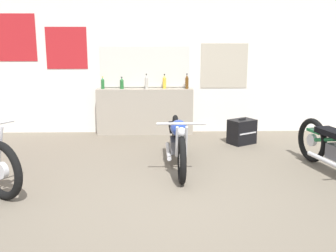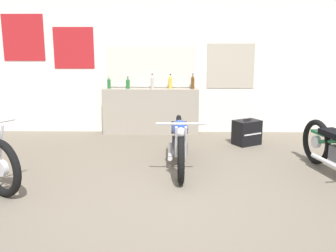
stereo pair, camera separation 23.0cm
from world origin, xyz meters
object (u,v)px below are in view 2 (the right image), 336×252
(bottle_left_center, at_px, (128,83))
(bottle_right_center, at_px, (170,82))
(bottle_center, at_px, (152,82))
(hard_case_black, at_px, (247,132))
(bottle_rightmost, at_px, (193,82))
(motorcycle_blue, at_px, (179,140))
(bottle_leftmost, at_px, (109,83))

(bottle_left_center, xyz_separation_m, bottle_right_center, (0.82, 0.03, 0.02))
(bottle_center, bearing_deg, bottle_left_center, 174.48)
(bottle_left_center, bearing_deg, hard_case_black, -20.14)
(bottle_rightmost, bearing_deg, bottle_left_center, 178.94)
(bottle_right_center, xyz_separation_m, bottle_rightmost, (0.43, -0.05, 0.01))
(motorcycle_blue, bearing_deg, bottle_leftmost, 123.71)
(bottle_leftmost, xyz_separation_m, motorcycle_blue, (1.35, -2.02, -0.60))
(bottle_right_center, bearing_deg, motorcycle_blue, -85.53)
(bottle_leftmost, xyz_separation_m, bottle_center, (0.84, -0.06, 0.02))
(bottle_center, relative_size, motorcycle_blue, 0.14)
(bottle_center, xyz_separation_m, bottle_right_center, (0.35, 0.08, -0.00))
(bottle_rightmost, bearing_deg, bottle_center, -178.32)
(bottle_right_center, xyz_separation_m, motorcycle_blue, (0.16, -2.04, -0.62))
(bottle_center, xyz_separation_m, hard_case_black, (1.71, -0.75, -0.80))
(hard_case_black, bearing_deg, bottle_rightmost, 140.16)
(bottle_left_center, bearing_deg, bottle_center, -5.52)
(hard_case_black, bearing_deg, bottle_center, 156.17)
(bottle_center, bearing_deg, motorcycle_blue, -75.56)
(bottle_center, distance_m, bottle_right_center, 0.35)
(bottle_left_center, distance_m, bottle_right_center, 0.82)
(hard_case_black, bearing_deg, bottle_leftmost, 162.33)
(bottle_left_center, height_order, motorcycle_blue, bottle_left_center)
(bottle_right_center, distance_m, bottle_rightmost, 0.43)
(bottle_leftmost, bearing_deg, hard_case_black, -17.67)
(bottle_left_center, relative_size, bottle_right_center, 0.82)
(bottle_left_center, xyz_separation_m, bottle_center, (0.47, -0.05, 0.03))
(bottle_center, xyz_separation_m, bottle_rightmost, (0.78, 0.02, 0.00))
(motorcycle_blue, distance_m, hard_case_black, 1.71)
(bottle_center, bearing_deg, bottle_rightmost, 1.68)
(motorcycle_blue, bearing_deg, bottle_right_center, 94.47)
(bottle_leftmost, relative_size, bottle_center, 0.81)
(bottle_right_center, relative_size, bottle_rightmost, 0.95)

